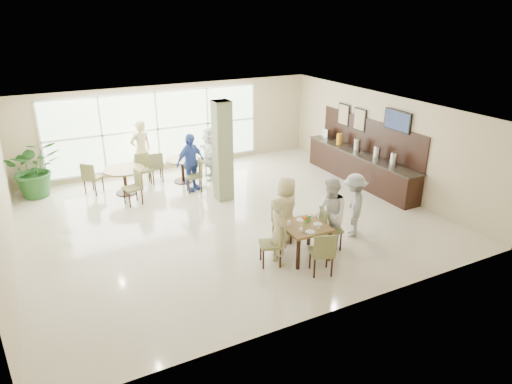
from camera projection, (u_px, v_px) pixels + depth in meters
name	position (u px, v px, depth m)	size (l,w,h in m)	color
ground	(228.00, 217.00, 11.89)	(10.00, 10.00, 0.00)	beige
room_shell	(227.00, 155.00, 11.25)	(10.00, 10.00, 10.00)	white
window_bank	(158.00, 129.00, 14.83)	(7.00, 0.04, 7.00)	silver
column	(223.00, 152.00, 12.53)	(0.45, 0.45, 2.80)	#7A815A
main_table	(304.00, 230.00, 9.77)	(0.93, 0.93, 0.75)	brown
round_table_left	(124.00, 174.00, 13.22)	(1.17, 1.17, 0.75)	brown
round_table_right	(182.00, 164.00, 14.13)	(1.04, 1.04, 0.75)	brown
chairs_main_table	(301.00, 236.00, 9.87)	(2.13, 2.12, 0.95)	brown
chairs_table_left	(124.00, 178.00, 13.23)	(2.09, 1.93, 0.95)	brown
chairs_table_right	(182.00, 168.00, 14.11)	(1.95, 1.87, 0.95)	brown
tabletop_clutter	(306.00, 223.00, 9.71)	(0.71, 0.78, 0.21)	white
buffet_counter	(360.00, 165.00, 14.09)	(0.64, 4.70, 1.95)	black
wall_tv	(397.00, 121.00, 12.68)	(0.06, 1.00, 0.58)	black
framed_art_a	(360.00, 120.00, 14.12)	(0.05, 0.55, 0.70)	black
framed_art_b	(344.00, 115.00, 14.78)	(0.05, 0.55, 0.70)	black
potted_plant	(34.00, 168.00, 12.95)	(1.50, 1.50, 1.66)	#265A24
teen_left	(279.00, 232.00, 9.47)	(0.55, 0.36, 1.51)	#C4B682
teen_far	(286.00, 209.00, 10.47)	(0.76, 0.41, 1.55)	#C4B682
teen_right	(330.00, 214.00, 10.06)	(0.82, 0.64, 1.68)	white
teen_standing	(354.00, 205.00, 10.68)	(1.00, 0.57, 1.54)	#98989A
adult_a	(190.00, 162.00, 13.35)	(1.01, 0.57, 1.72)	#3B59B2
adult_b	(210.00, 153.00, 14.32)	(1.53, 0.66, 1.64)	white
adult_standing	(141.00, 150.00, 14.21)	(0.69, 0.45, 1.89)	#C4B682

